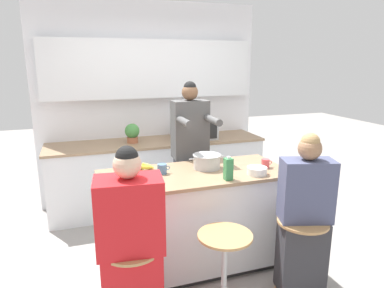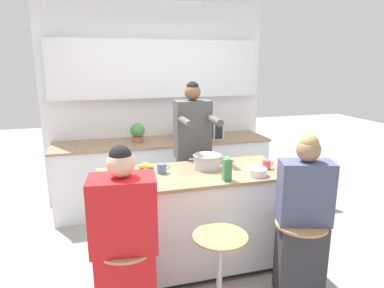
% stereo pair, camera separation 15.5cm
% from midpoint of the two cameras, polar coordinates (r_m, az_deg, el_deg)
% --- Properties ---
extents(ground_plane, '(16.00, 16.00, 0.00)m').
position_cam_midpoint_polar(ground_plane, '(3.53, 1.68, -19.34)').
color(ground_plane, gray).
extents(wall_back, '(3.02, 0.22, 2.70)m').
position_cam_midpoint_polar(wall_back, '(4.73, -4.87, 8.95)').
color(wall_back, white).
rests_on(wall_back, ground_plane).
extents(back_counter, '(2.81, 0.68, 0.91)m').
position_cam_midpoint_polar(back_counter, '(4.64, -3.82, -4.88)').
color(back_counter, silver).
rests_on(back_counter, ground_plane).
extents(kitchen_island, '(1.73, 0.75, 0.94)m').
position_cam_midpoint_polar(kitchen_island, '(3.30, 1.74, -12.42)').
color(kitchen_island, black).
rests_on(kitchen_island, ground_plane).
extents(bar_stool_leftmost, '(0.41, 0.41, 0.67)m').
position_cam_midpoint_polar(bar_stool_leftmost, '(2.67, -8.99, -21.57)').
color(bar_stool_leftmost, tan).
rests_on(bar_stool_leftmost, ground_plane).
extents(bar_stool_center, '(0.41, 0.41, 0.67)m').
position_cam_midpoint_polar(bar_stool_center, '(2.78, 6.31, -19.88)').
color(bar_stool_center, tan).
rests_on(bar_stool_center, ground_plane).
extents(bar_stool_rightmost, '(0.41, 0.41, 0.67)m').
position_cam_midpoint_polar(bar_stool_rightmost, '(3.07, 18.86, -17.02)').
color(bar_stool_rightmost, tan).
rests_on(bar_stool_rightmost, ground_plane).
extents(person_cooking, '(0.38, 0.56, 1.72)m').
position_cam_midpoint_polar(person_cooking, '(3.72, 1.31, -3.04)').
color(person_cooking, '#383842').
rests_on(person_cooking, ground_plane).
extents(person_wrapped_blanket, '(0.48, 0.33, 1.40)m').
position_cam_midpoint_polar(person_wrapped_blanket, '(2.50, -9.30, -16.85)').
color(person_wrapped_blanket, red).
rests_on(person_wrapped_blanket, ground_plane).
extents(person_seated_near, '(0.45, 0.36, 1.39)m').
position_cam_midpoint_polar(person_seated_near, '(2.99, 19.37, -12.83)').
color(person_seated_near, '#333338').
rests_on(person_seated_near, ground_plane).
extents(cooking_pot, '(0.35, 0.27, 0.13)m').
position_cam_midpoint_polar(cooking_pot, '(3.23, 3.93, -2.95)').
color(cooking_pot, '#B7BABC').
rests_on(cooking_pot, kitchen_island).
extents(fruit_bowl, '(0.18, 0.18, 0.07)m').
position_cam_midpoint_polar(fruit_bowl, '(3.10, 12.15, -4.57)').
color(fruit_bowl, white).
rests_on(fruit_bowl, kitchen_island).
extents(coffee_cup_near, '(0.12, 0.09, 0.09)m').
position_cam_midpoint_polar(coffee_cup_near, '(3.10, -3.64, -4.08)').
color(coffee_cup_near, '#4C7099').
rests_on(coffee_cup_near, kitchen_island).
extents(coffee_cup_far, '(0.11, 0.08, 0.08)m').
position_cam_midpoint_polar(coffee_cup_far, '(3.31, 13.65, -3.34)').
color(coffee_cup_far, '#DB4C51').
rests_on(coffee_cup_far, kitchen_island).
extents(banana_bunch, '(0.19, 0.13, 0.06)m').
position_cam_midpoint_polar(banana_bunch, '(3.25, -6.51, -3.63)').
color(banana_bunch, yellow).
rests_on(banana_bunch, kitchen_island).
extents(juice_carton, '(0.07, 0.07, 0.21)m').
position_cam_midpoint_polar(juice_carton, '(2.92, 7.35, -4.24)').
color(juice_carton, '#38844C').
rests_on(juice_carton, kitchen_island).
extents(microwave, '(0.55, 0.36, 0.28)m').
position_cam_midpoint_polar(microwave, '(4.57, 2.33, 2.56)').
color(microwave, '#B2B5B7').
rests_on(microwave, back_counter).
extents(potted_plant, '(0.19, 0.19, 0.25)m').
position_cam_midpoint_polar(potted_plant, '(4.43, -8.06, 2.00)').
color(potted_plant, '#A86042').
rests_on(potted_plant, back_counter).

